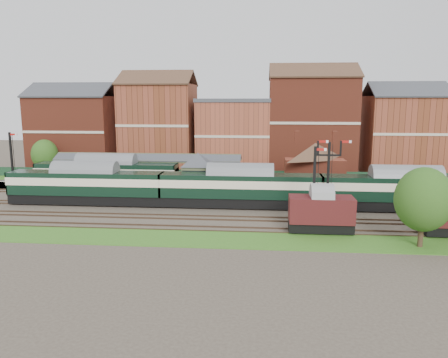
# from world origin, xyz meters

# --- Properties ---
(ground) EXTENTS (160.00, 160.00, 0.00)m
(ground) POSITION_xyz_m (0.00, 0.00, 0.00)
(ground) COLOR #473D33
(ground) RESTS_ON ground
(grass_back) EXTENTS (90.00, 4.50, 0.06)m
(grass_back) POSITION_xyz_m (0.00, 16.00, 0.03)
(grass_back) COLOR #2D6619
(grass_back) RESTS_ON ground
(grass_front) EXTENTS (90.00, 5.00, 0.06)m
(grass_front) POSITION_xyz_m (0.00, -12.00, 0.03)
(grass_front) COLOR #2D6619
(grass_front) RESTS_ON ground
(fence) EXTENTS (90.00, 0.12, 1.50)m
(fence) POSITION_xyz_m (0.00, 18.00, 0.75)
(fence) COLOR #193823
(fence) RESTS_ON ground
(platform) EXTENTS (55.00, 3.40, 1.00)m
(platform) POSITION_xyz_m (-5.00, 9.75, 0.50)
(platform) COLOR #2D2D2D
(platform) RESTS_ON ground
(signal_box) EXTENTS (5.40, 5.40, 6.00)m
(signal_box) POSITION_xyz_m (-3.00, 3.25, 3.19)
(signal_box) COLOR #617150
(signal_box) RESTS_ON ground
(brick_hut) EXTENTS (3.20, 2.64, 2.94)m
(brick_hut) POSITION_xyz_m (5.00, 3.25, 1.20)
(brick_hut) COLOR brown
(brick_hut) RESTS_ON ground
(station_building) EXTENTS (8.10, 8.10, 5.90)m
(station_building) POSITION_xyz_m (12.00, 9.75, 3.96)
(station_building) COLOR brown
(station_building) RESTS_ON platform
(canopy) EXTENTS (26.00, 3.89, 4.08)m
(canopy) POSITION_xyz_m (-11.00, 9.75, 4.58)
(canopy) COLOR brown
(canopy) RESTS_ON platform
(semaphore_bracket) EXTENTS (3.60, 0.25, 8.18)m
(semaphore_bracket) POSITION_xyz_m (12.04, -2.50, 4.63)
(semaphore_bracket) COLOR black
(semaphore_bracket) RESTS_ON ground
(semaphore_platform_end) EXTENTS (1.23, 0.25, 8.00)m
(semaphore_platform_end) POSITION_xyz_m (-29.98, 8.00, 4.16)
(semaphore_platform_end) COLOR black
(semaphore_platform_end) RESTS_ON ground
(semaphore_siding) EXTENTS (1.23, 0.25, 8.00)m
(semaphore_siding) POSITION_xyz_m (10.02, -7.00, 4.16)
(semaphore_siding) COLOR black
(semaphore_siding) RESTS_ON ground
(town_backdrop) EXTENTS (69.00, 10.00, 16.00)m
(town_backdrop) POSITION_xyz_m (-0.18, 25.00, 7.00)
(town_backdrop) COLOR brown
(town_backdrop) RESTS_ON ground
(dmu_train) EXTENTS (55.51, 2.92, 4.26)m
(dmu_train) POSITION_xyz_m (2.41, 0.00, 2.49)
(dmu_train) COLOR black
(dmu_train) RESTS_ON ground
(platform_railcar) EXTENTS (19.01, 2.99, 4.38)m
(platform_railcar) POSITION_xyz_m (-15.84, 6.50, 2.55)
(platform_railcar) COLOR black
(platform_railcar) RESTS_ON ground
(goods_van_a) EXTENTS (6.00, 2.60, 3.64)m
(goods_van_a) POSITION_xyz_m (10.50, -9.00, 2.07)
(goods_van_a) COLOR black
(goods_van_a) RESTS_ON ground
(tree_far) EXTENTS (4.75, 4.75, 6.93)m
(tree_far) POSITION_xyz_m (18.45, -12.55, 4.18)
(tree_far) COLOR #382619
(tree_far) RESTS_ON ground
(tree_back) EXTENTS (4.20, 4.20, 6.13)m
(tree_back) POSITION_xyz_m (-30.14, 17.61, 3.71)
(tree_back) COLOR #382619
(tree_back) RESTS_ON ground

